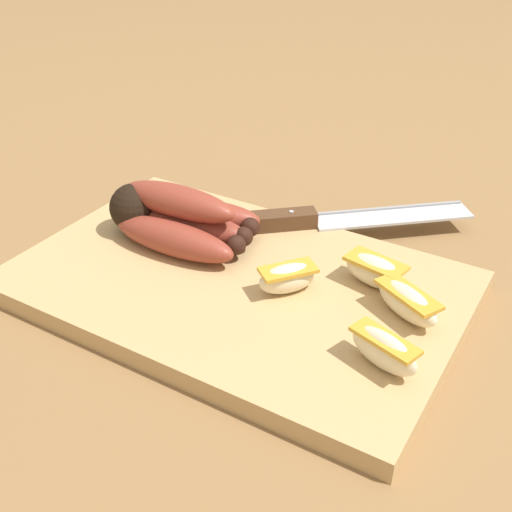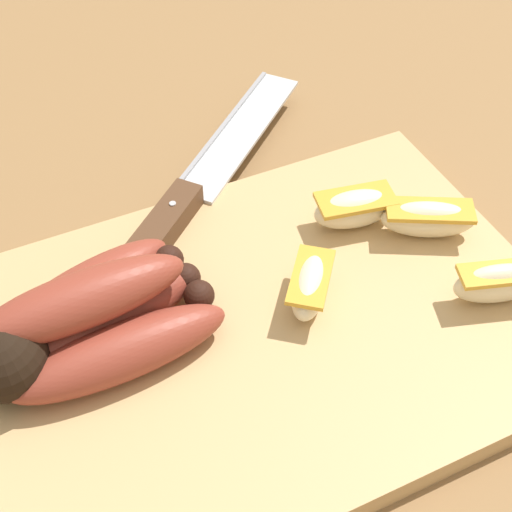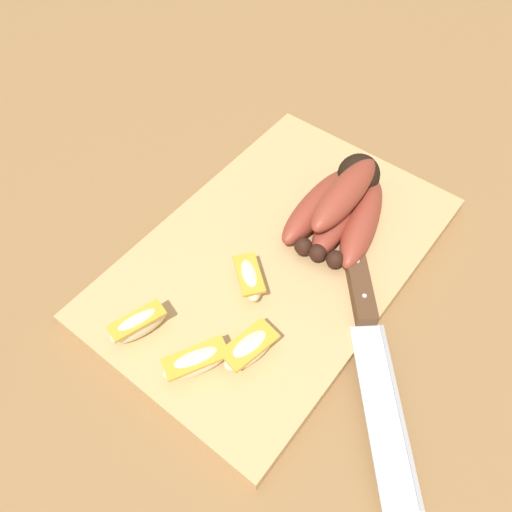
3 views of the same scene
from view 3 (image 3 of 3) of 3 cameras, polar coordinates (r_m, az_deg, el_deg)
name	(u,v)px [view 3 (image 3 of 3)]	position (r m, az deg, el deg)	size (l,w,h in m)	color
ground_plane	(289,264)	(0.62, 3.69, -0.94)	(6.00, 6.00, 0.00)	olive
cutting_board	(276,259)	(0.61, 2.16, -0.29)	(0.43, 0.28, 0.02)	tan
banana_bunch	(343,204)	(0.63, 9.52, 5.61)	(0.16, 0.12, 0.06)	black
chefs_knife	(367,323)	(0.56, 12.11, -7.20)	(0.23, 0.21, 0.02)	silver
apple_wedge_near	(196,362)	(0.52, -6.55, -11.44)	(0.07, 0.05, 0.03)	beige
apple_wedge_middle	(249,278)	(0.56, -0.77, -2.47)	(0.05, 0.06, 0.03)	beige
apple_wedge_far	(139,325)	(0.55, -12.76, -7.38)	(0.07, 0.04, 0.03)	beige
apple_wedge_extra	(250,348)	(0.52, -0.72, -10.09)	(0.07, 0.04, 0.03)	beige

